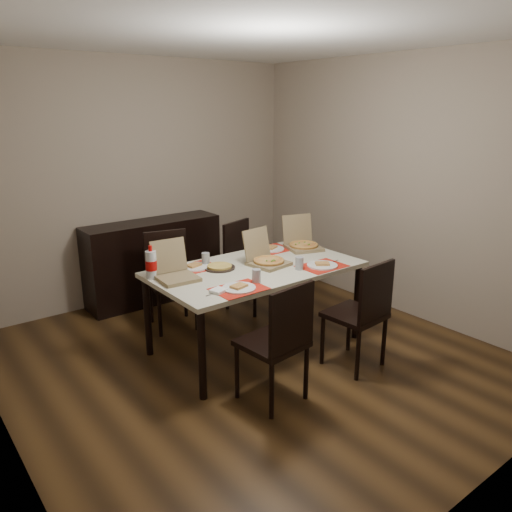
% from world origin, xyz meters
% --- Properties ---
extents(ground, '(3.80, 4.00, 0.02)m').
position_xyz_m(ground, '(0.00, 0.00, -0.01)').
color(ground, '#462D15').
rests_on(ground, ground).
extents(room_walls, '(3.84, 4.02, 2.62)m').
position_xyz_m(room_walls, '(0.00, 0.43, 1.73)').
color(room_walls, gray).
rests_on(room_walls, ground).
extents(sideboard, '(1.50, 0.40, 0.90)m').
position_xyz_m(sideboard, '(0.00, 1.78, 0.45)').
color(sideboard, black).
rests_on(sideboard, ground).
extents(dining_table, '(1.80, 1.00, 0.75)m').
position_xyz_m(dining_table, '(0.19, 0.18, 0.68)').
color(dining_table, beige).
rests_on(dining_table, ground).
extents(chair_near_left, '(0.46, 0.46, 0.93)m').
position_xyz_m(chair_near_left, '(-0.24, -0.64, 0.51)').
color(chair_near_left, black).
rests_on(chair_near_left, ground).
extents(chair_near_right, '(0.45, 0.45, 0.93)m').
position_xyz_m(chair_near_right, '(0.62, -0.67, 0.51)').
color(chair_near_right, black).
rests_on(chair_near_right, ground).
extents(chair_far_left, '(0.50, 0.50, 0.93)m').
position_xyz_m(chair_far_left, '(-0.18, 1.08, 0.51)').
color(chair_far_left, black).
rests_on(chair_far_left, ground).
extents(chair_far_right, '(0.52, 0.52, 0.93)m').
position_xyz_m(chair_far_right, '(0.67, 0.99, 0.51)').
color(chair_far_right, black).
rests_on(chair_far_right, ground).
extents(setting_near_left, '(0.52, 0.30, 0.11)m').
position_xyz_m(setting_near_left, '(-0.22, -0.16, 0.77)').
color(setting_near_left, red).
rests_on(setting_near_left, dining_table).
extents(setting_near_right, '(0.49, 0.30, 0.11)m').
position_xyz_m(setting_near_right, '(0.60, -0.15, 0.77)').
color(setting_near_right, red).
rests_on(setting_near_right, dining_table).
extents(setting_far_left, '(0.48, 0.30, 0.11)m').
position_xyz_m(setting_far_left, '(-0.24, 0.49, 0.77)').
color(setting_far_left, red).
rests_on(setting_far_left, dining_table).
extents(setting_far_right, '(0.49, 0.30, 0.11)m').
position_xyz_m(setting_far_right, '(0.59, 0.50, 0.77)').
color(setting_far_right, red).
rests_on(setting_far_right, dining_table).
extents(napkin_loose, '(0.16, 0.15, 0.02)m').
position_xyz_m(napkin_loose, '(0.30, 0.19, 0.76)').
color(napkin_loose, white).
rests_on(napkin_loose, dining_table).
extents(pizza_box_center, '(0.35, 0.37, 0.30)m').
position_xyz_m(pizza_box_center, '(0.30, 0.17, 0.80)').
color(pizza_box_center, olive).
rests_on(pizza_box_center, dining_table).
extents(pizza_box_right, '(0.40, 0.42, 0.31)m').
position_xyz_m(pizza_box_right, '(0.91, 0.36, 0.80)').
color(pizza_box_right, olive).
rests_on(pizza_box_right, dining_table).
extents(pizza_box_left, '(0.32, 0.35, 0.30)m').
position_xyz_m(pizza_box_left, '(-0.52, 0.34, 0.81)').
color(pizza_box_left, olive).
rests_on(pizza_box_left, dining_table).
extents(faina_plate, '(0.27, 0.27, 0.03)m').
position_xyz_m(faina_plate, '(-0.09, 0.34, 0.76)').
color(faina_plate, black).
rests_on(faina_plate, dining_table).
extents(dip_bowl, '(0.18, 0.18, 0.03)m').
position_xyz_m(dip_bowl, '(0.37, 0.30, 0.77)').
color(dip_bowl, white).
rests_on(dip_bowl, dining_table).
extents(soda_bottle, '(0.09, 0.09, 0.27)m').
position_xyz_m(soda_bottle, '(-0.66, 0.46, 0.87)').
color(soda_bottle, silver).
rests_on(soda_bottle, dining_table).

